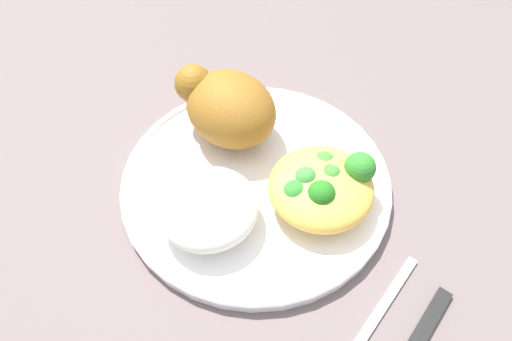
# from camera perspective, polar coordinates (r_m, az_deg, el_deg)

# --- Properties ---
(ground_plane) EXTENTS (2.00, 2.00, 0.00)m
(ground_plane) POSITION_cam_1_polar(r_m,az_deg,el_deg) (0.47, -0.00, -1.87)
(ground_plane) COLOR #675959
(plate) EXTENTS (0.26, 0.26, 0.01)m
(plate) POSITION_cam_1_polar(r_m,az_deg,el_deg) (0.47, -0.00, -1.30)
(plate) COLOR white
(plate) RESTS_ON ground_plane
(roasted_chicken) EXTENTS (0.11, 0.08, 0.07)m
(roasted_chicken) POSITION_cam_1_polar(r_m,az_deg,el_deg) (0.48, -3.47, 7.71)
(roasted_chicken) COLOR #905E1F
(roasted_chicken) RESTS_ON plate
(rice_pile) EXTENTS (0.09, 0.09, 0.04)m
(rice_pile) POSITION_cam_1_polar(r_m,az_deg,el_deg) (0.42, -5.77, -4.51)
(rice_pile) COLOR white
(rice_pile) RESTS_ON plate
(mac_cheese_with_broccoli) EXTENTS (0.10, 0.10, 0.05)m
(mac_cheese_with_broccoli) POSITION_cam_1_polar(r_m,az_deg,el_deg) (0.43, 7.99, -1.81)
(mac_cheese_with_broccoli) COLOR #F3BE4B
(mac_cheese_with_broccoli) RESTS_ON plate
(fork) EXTENTS (0.04, 0.14, 0.01)m
(fork) POSITION_cam_1_polar(r_m,az_deg,el_deg) (0.41, 13.27, -18.14)
(fork) COLOR silver
(fork) RESTS_ON ground_plane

